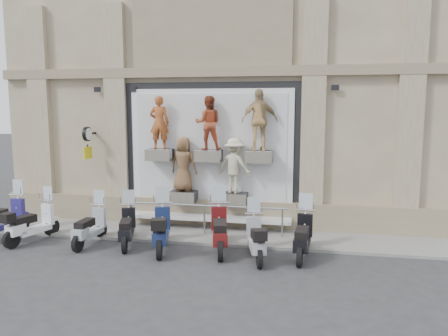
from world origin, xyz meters
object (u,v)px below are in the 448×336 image
Objects in this scene: scooter_g at (256,231)px; scooter_d at (127,220)px; clock_sign_bracket at (88,139)px; scooter_e at (161,221)px; scooter_b at (32,216)px; scooter_f at (220,221)px; scooter_h at (303,228)px; scooter_a at (2,211)px; guard_rail at (204,220)px; scooter_c at (90,220)px.

scooter_d is at bearing 160.18° from scooter_g.
clock_sign_bracket is 0.57× the size of scooter_g.
scooter_d is at bearing 153.81° from scooter_e.
scooter_b is at bearing -110.55° from clock_sign_bracket.
scooter_f is 2.17m from scooter_h.
scooter_h is (8.63, -0.11, -0.04)m from scooter_a.
scooter_e is 1.55m from scooter_f.
scooter_e is (4.93, -0.24, 0.00)m from scooter_a.
scooter_f is at bearing -17.39° from scooter_d.
scooter_f is (6.47, -0.04, 0.02)m from scooter_a.
scooter_e is 2.57m from scooter_g.
scooter_g is at bearing -45.00° from guard_rail.
scooter_a is 1.05× the size of scooter_h.
scooter_b is at bearing 169.04° from scooter_f.
clock_sign_bracket is 0.55× the size of scooter_b.
clock_sign_bracket is (-3.90, 0.47, 2.34)m from guard_rail.
scooter_a is 4.94m from scooter_e.
scooter_b reaches higher than guard_rail.
scooter_e is (1.06, -0.22, 0.08)m from scooter_d.
guard_rail is 5.90m from scooter_a.
scooter_c is 3.65m from scooter_f.
scooter_b reaches higher than scooter_c.
scooter_d is (-1.87, -1.35, 0.26)m from guard_rail.
scooter_h is (1.15, 0.32, 0.04)m from scooter_g.
scooter_e is (-0.81, -1.56, 0.34)m from guard_rail.
clock_sign_bracket reaches higher than scooter_b.
scooter_b is 1.03× the size of scooter_g.
scooter_c is at bearing 162.80° from scooter_e.
scooter_f is at bearing -61.70° from guard_rail.
scooter_a is at bearing 178.63° from scooter_c.
scooter_f is at bearing -177.05° from scooter_h.
scooter_e is (3.09, -2.03, -1.99)m from clock_sign_bracket.
clock_sign_bracket is 5.36m from scooter_f.
scooter_f is 1.09m from scooter_g.
scooter_c is 2.11m from scooter_e.
clock_sign_bracket is at bearing 132.01° from scooter_e.
scooter_c is 0.88× the size of scooter_e.
scooter_h is at bearing 2.26° from scooter_g.
scooter_f is (0.73, -1.36, 0.36)m from guard_rail.
scooter_d is at bearing -176.23° from scooter_h.
scooter_e is at bearing -0.86° from scooter_c.
scooter_b is 0.93× the size of scooter_e.
scooter_d reaches higher than scooter_c.
scooter_d is at bearing 7.84° from scooter_a.
scooter_g is (4.66, -0.28, 0.02)m from scooter_c.
scooter_b is at bearing -161.80° from guard_rail.
scooter_d is 3.65m from scooter_g.
scooter_a is (-5.74, -1.32, 0.34)m from guard_rail.
clock_sign_bracket is 2.96m from scooter_b.
scooter_b is (1.09, -0.21, -0.05)m from scooter_a.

